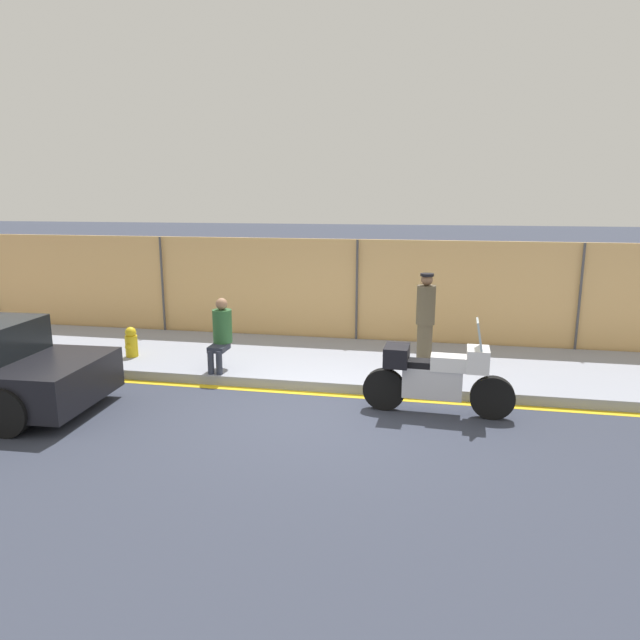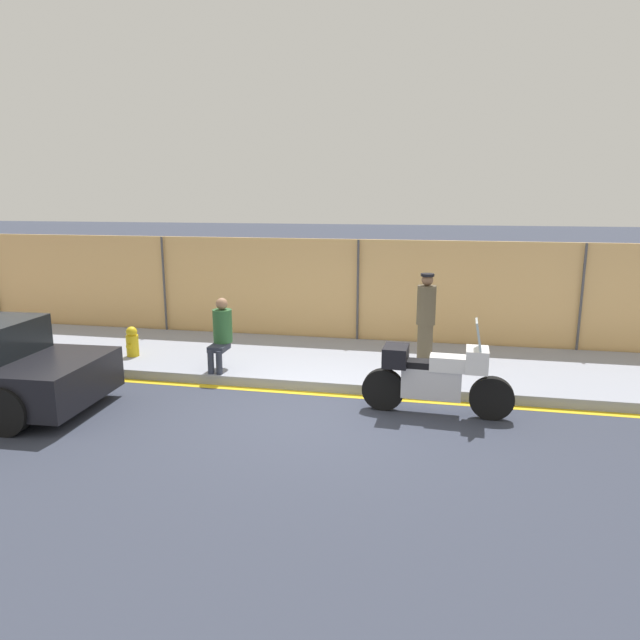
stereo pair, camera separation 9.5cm
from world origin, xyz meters
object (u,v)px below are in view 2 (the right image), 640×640
object	(u,v)px
officer_standing	(426,317)
person_seated_on_curb	(221,330)
motorcycle	(435,376)
fire_hydrant	(132,342)

from	to	relation	value
officer_standing	person_seated_on_curb	size ratio (longest dim) A/B	1.30
motorcycle	person_seated_on_curb	world-z (taller)	motorcycle
motorcycle	fire_hydrant	size ratio (longest dim) A/B	3.83
officer_standing	fire_hydrant	xyz separation A→B (m)	(-5.61, -0.74, -0.58)
motorcycle	fire_hydrant	xyz separation A→B (m)	(-5.81, 1.48, -0.14)
motorcycle	officer_standing	distance (m)	2.27
motorcycle	person_seated_on_curb	xyz separation A→B (m)	(-3.80, 1.07, 0.29)
person_seated_on_curb	fire_hydrant	distance (m)	2.10
fire_hydrant	person_seated_on_curb	bearing A→B (deg)	-11.46
officer_standing	fire_hydrant	size ratio (longest dim) A/B	2.85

